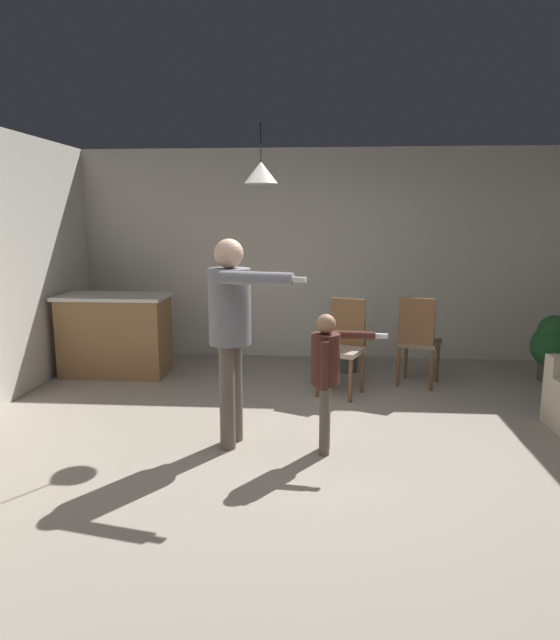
# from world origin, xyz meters

# --- Properties ---
(ground) EXTENTS (7.68, 7.68, 0.00)m
(ground) POSITION_xyz_m (0.00, 0.00, 0.00)
(ground) COLOR #9E9384
(wall_back) EXTENTS (6.40, 0.10, 2.70)m
(wall_back) POSITION_xyz_m (0.00, 3.20, 1.35)
(wall_back) COLOR silver
(wall_back) RESTS_ON ground
(kitchen_counter) EXTENTS (1.26, 0.66, 0.95)m
(kitchen_counter) POSITION_xyz_m (-2.45, 2.15, 0.48)
(kitchen_counter) COLOR olive
(kitchen_counter) RESTS_ON ground
(person_adult) EXTENTS (0.78, 0.59, 1.68)m
(person_adult) POSITION_xyz_m (-0.74, 0.19, 1.04)
(person_adult) COLOR #60564C
(person_adult) RESTS_ON ground
(person_child) EXTENTS (0.59, 0.32, 1.12)m
(person_child) POSITION_xyz_m (0.01, 0.09, 0.69)
(person_child) COLOR #60564C
(person_child) RESTS_ON ground
(dining_chair_by_counter) EXTENTS (0.55, 0.55, 1.00)m
(dining_chair_by_counter) POSITION_xyz_m (0.20, 1.61, 0.55)
(dining_chair_by_counter) COLOR brown
(dining_chair_by_counter) RESTS_ON ground
(dining_chair_near_wall) EXTENTS (0.55, 0.55, 1.00)m
(dining_chair_near_wall) POSITION_xyz_m (1.03, 1.91, 0.55)
(dining_chair_near_wall) COLOR brown
(dining_chair_near_wall) RESTS_ON ground
(potted_plant_corner) EXTENTS (0.49, 0.49, 0.75)m
(potted_plant_corner) POSITION_xyz_m (0.27, 2.47, 0.41)
(potted_plant_corner) COLOR #4C4742
(potted_plant_corner) RESTS_ON ground
(potted_plant_by_wall) EXTENTS (0.49, 0.49, 0.75)m
(potted_plant_by_wall) POSITION_xyz_m (2.60, 2.25, 0.42)
(potted_plant_by_wall) COLOR #4C4742
(potted_plant_by_wall) RESTS_ON ground
(ceiling_light_pendant) EXTENTS (0.32, 0.32, 0.55)m
(ceiling_light_pendant) POSITION_xyz_m (-0.61, 1.21, 2.25)
(ceiling_light_pendant) COLOR silver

